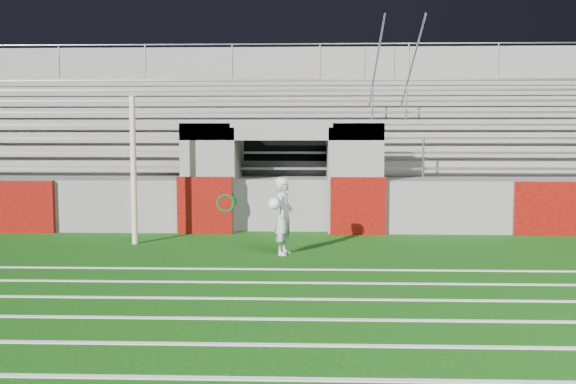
{
  "coord_description": "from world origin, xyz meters",
  "views": [
    {
      "loc": [
        0.68,
        -11.97,
        2.36
      ],
      "look_at": [
        0.2,
        1.8,
        1.1
      ],
      "focal_mm": 40.0,
      "sensor_mm": 36.0,
      "label": 1
    }
  ],
  "objects": [
    {
      "name": "goalkeeper_with_ball",
      "position": [
        0.16,
        0.4,
        0.77
      ],
      "size": [
        0.52,
        0.69,
        1.51
      ],
      "color": "#B8BDC2",
      "rests_on": "ground"
    },
    {
      "name": "ground",
      "position": [
        0.0,
        0.0,
        0.0
      ],
      "size": [
        90.0,
        90.0,
        0.0
      ],
      "primitive_type": "plane",
      "color": "#0F440B",
      "rests_on": "ground"
    },
    {
      "name": "field_markings",
      "position": [
        0.0,
        -5.0,
        0.01
      ],
      "size": [
        28.0,
        8.09,
        0.01
      ],
      "color": "white",
      "rests_on": "ground"
    },
    {
      "name": "field_post",
      "position": [
        -3.08,
        1.52,
        1.58
      ],
      "size": [
        0.12,
        0.12,
        3.15
      ],
      "primitive_type": "cylinder",
      "color": "beige",
      "rests_on": "ground"
    },
    {
      "name": "hose_coil",
      "position": [
        -1.3,
        2.93,
        0.75
      ],
      "size": [
        0.5,
        0.14,
        0.52
      ],
      "color": "#0D4112",
      "rests_on": "ground"
    },
    {
      "name": "stadium_structure",
      "position": [
        0.0,
        7.97,
        1.49
      ],
      "size": [
        26.0,
        8.48,
        5.42
      ],
      "color": "slate",
      "rests_on": "ground"
    }
  ]
}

